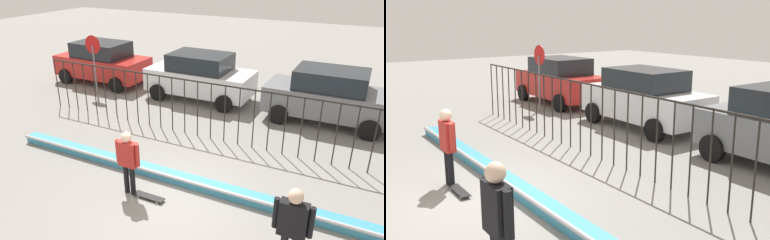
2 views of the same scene
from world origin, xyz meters
TOP-DOWN VIEW (x-y plane):
  - ground_plane at (0.00, 0.00)m, footprint 60.00×60.00m
  - bowl_coping_ledge at (0.00, 0.66)m, footprint 11.00×0.40m
  - perimeter_fence at (0.00, 3.39)m, footprint 14.04×0.04m
  - skateboarder at (-0.96, -0.29)m, footprint 0.67×0.25m
  - skateboard at (-0.42, -0.29)m, footprint 0.80×0.20m
  - camera_operator at (3.09, -1.02)m, footprint 0.71×0.27m
  - parked_car_red at (-7.44, 6.62)m, footprint 4.30×2.12m
  - parked_car_white at (-2.41, 6.63)m, footprint 4.30×2.12m
  - stop_sign at (-6.64, 5.19)m, footprint 0.76×0.07m

SIDE VIEW (x-z plane):
  - ground_plane at x=0.00m, z-range 0.00..0.00m
  - skateboard at x=-0.42m, z-range 0.02..0.10m
  - bowl_coping_ledge at x=0.00m, z-range -0.01..0.25m
  - parked_car_red at x=-7.44m, z-range 0.02..1.92m
  - parked_car_white at x=-2.41m, z-range 0.02..1.92m
  - skateboarder at x=-0.96m, z-range 0.16..1.81m
  - camera_operator at x=3.09m, z-range 0.18..1.94m
  - perimeter_fence at x=0.00m, z-range 0.21..2.08m
  - stop_sign at x=-6.64m, z-range 0.37..2.87m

